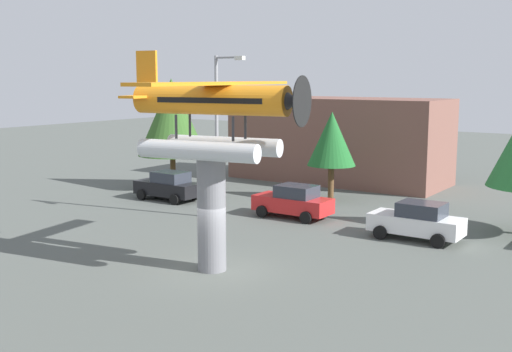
% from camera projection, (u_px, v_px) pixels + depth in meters
% --- Properties ---
extents(ground_plane, '(140.00, 140.00, 0.00)m').
position_uv_depth(ground_plane, '(212.00, 270.00, 24.41)').
color(ground_plane, '#515651').
extents(display_pedestal, '(1.10, 1.10, 4.40)m').
position_uv_depth(display_pedestal, '(212.00, 214.00, 24.08)').
color(display_pedestal, slate).
rests_on(display_pedestal, ground).
extents(floatplane_monument, '(7.11, 10.44, 4.00)m').
position_uv_depth(floatplane_monument, '(214.00, 113.00, 23.43)').
color(floatplane_monument, silver).
rests_on(floatplane_monument, display_pedestal).
extents(car_near_black, '(4.20, 2.02, 1.76)m').
position_uv_depth(car_near_black, '(168.00, 186.00, 38.29)').
color(car_near_black, black).
rests_on(car_near_black, ground).
extents(car_mid_red, '(4.20, 2.02, 1.76)m').
position_uv_depth(car_mid_red, '(293.00, 201.00, 33.47)').
color(car_mid_red, red).
rests_on(car_mid_red, ground).
extents(car_far_white, '(4.20, 2.02, 1.76)m').
position_uv_depth(car_far_white, '(417.00, 221.00, 28.86)').
color(car_far_white, white).
rests_on(car_far_white, ground).
extents(streetlight_primary, '(1.84, 0.28, 8.50)m').
position_uv_depth(streetlight_primary, '(219.00, 126.00, 32.73)').
color(streetlight_primary, gray).
rests_on(streetlight_primary, ground).
extents(storefront_building, '(15.25, 5.99, 5.98)m').
position_uv_depth(storefront_building, '(338.00, 140.00, 45.18)').
color(storefront_building, brown).
rests_on(storefront_building, ground).
extents(tree_west, '(4.58, 4.58, 7.35)m').
position_uv_depth(tree_west, '(172.00, 117.00, 41.83)').
color(tree_west, brown).
rests_on(tree_west, ground).
extents(tree_east, '(2.92, 2.92, 5.39)m').
position_uv_depth(tree_east, '(332.00, 139.00, 37.80)').
color(tree_east, brown).
rests_on(tree_east, ground).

